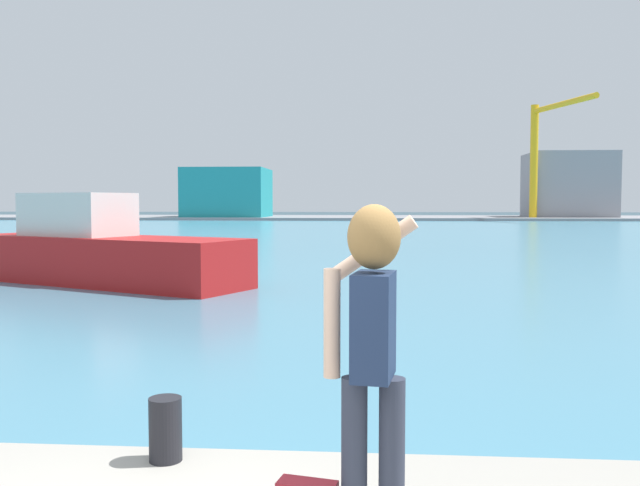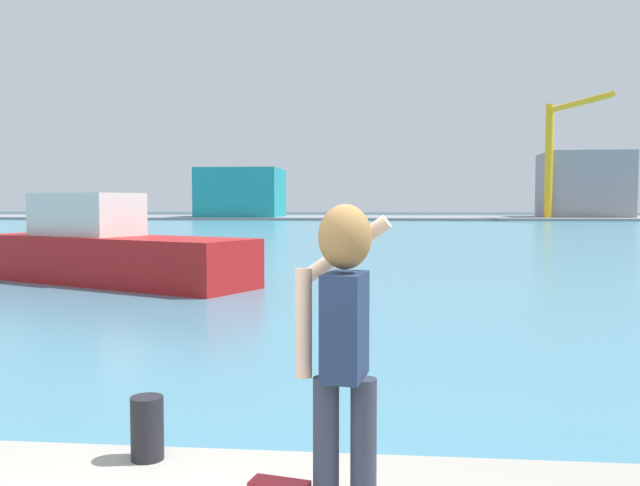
% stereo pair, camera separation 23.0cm
% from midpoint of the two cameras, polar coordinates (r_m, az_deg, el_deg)
% --- Properties ---
extents(ground_plane, '(220.00, 220.00, 0.00)m').
position_cam_midpoint_polar(ground_plane, '(52.68, 4.50, 0.92)').
color(ground_plane, '#334751').
extents(harbor_water, '(140.00, 100.00, 0.02)m').
position_cam_midpoint_polar(harbor_water, '(54.68, 4.54, 1.02)').
color(harbor_water, teal).
rests_on(harbor_water, ground_plane).
extents(far_shore_dock, '(140.00, 20.00, 0.35)m').
position_cam_midpoint_polar(far_shore_dock, '(94.65, 5.01, 2.14)').
color(far_shore_dock, gray).
rests_on(far_shore_dock, ground_plane).
extents(person_photographer, '(0.53, 0.56, 1.74)m').
position_cam_midpoint_polar(person_photographer, '(3.60, 3.82, -7.51)').
color(person_photographer, '#2D3342').
rests_on(person_photographer, quay_promenade).
extents(harbor_bollard, '(0.22, 0.22, 0.43)m').
position_cam_midpoint_polar(harbor_bollard, '(4.87, -13.02, -14.98)').
color(harbor_bollard, black).
rests_on(harbor_bollard, quay_promenade).
extents(boat_moored, '(8.91, 5.78, 2.56)m').
position_cam_midpoint_polar(boat_moored, '(20.12, -17.10, -0.63)').
color(boat_moored, '#B21919').
rests_on(boat_moored, harbor_water).
extents(warehouse_left, '(10.85, 10.36, 6.55)m').
position_cam_midpoint_polar(warehouse_left, '(93.29, -6.58, 4.23)').
color(warehouse_left, teal).
rests_on(warehouse_left, far_shore_dock).
extents(warehouse_right, '(10.62, 10.18, 8.70)m').
position_cam_midpoint_polar(warehouse_right, '(98.61, 21.42, 4.60)').
color(warehouse_right, gray).
rests_on(warehouse_right, far_shore_dock).
extents(port_crane, '(4.44, 13.39, 14.47)m').
position_cam_midpoint_polar(port_crane, '(90.29, 19.49, 7.87)').
color(port_crane, yellow).
rests_on(port_crane, far_shore_dock).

